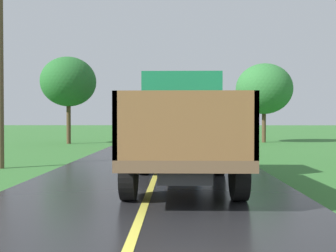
{
  "coord_description": "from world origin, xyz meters",
  "views": [
    {
      "loc": [
        0.57,
        -0.51,
        1.63
      ],
      "look_at": [
        0.29,
        12.19,
        1.4
      ],
      "focal_mm": 40.64,
      "sensor_mm": 36.0,
      "label": 1
    }
  ],
  "objects_px": {
    "banana_truck_near": "(182,126)",
    "banana_truck_far": "(173,122)",
    "utility_pole_roadside": "(0,59)",
    "roadside_tree_mid_right": "(68,82)",
    "roadside_tree_far_left": "(264,89)"
  },
  "relations": [
    {
      "from": "utility_pole_roadside",
      "to": "banana_truck_far",
      "type": "bearing_deg",
      "value": 49.15
    },
    {
      "from": "banana_truck_near",
      "to": "banana_truck_far",
      "type": "xyz_separation_m",
      "value": [
        -0.33,
        9.29,
        0.0
      ]
    },
    {
      "from": "banana_truck_near",
      "to": "banana_truck_far",
      "type": "distance_m",
      "value": 9.3
    },
    {
      "from": "roadside_tree_mid_right",
      "to": "roadside_tree_far_left",
      "type": "xyz_separation_m",
      "value": [
        13.28,
        1.72,
        -0.36
      ]
    },
    {
      "from": "roadside_tree_far_left",
      "to": "banana_truck_far",
      "type": "bearing_deg",
      "value": -128.89
    },
    {
      "from": "banana_truck_near",
      "to": "utility_pole_roadside",
      "type": "xyz_separation_m",
      "value": [
        -5.94,
        2.8,
        2.16
      ]
    },
    {
      "from": "banana_truck_far",
      "to": "roadside_tree_mid_right",
      "type": "bearing_deg",
      "value": 138.69
    },
    {
      "from": "banana_truck_far",
      "to": "utility_pole_roadside",
      "type": "bearing_deg",
      "value": -130.85
    },
    {
      "from": "roadside_tree_mid_right",
      "to": "roadside_tree_far_left",
      "type": "bearing_deg",
      "value": 7.37
    },
    {
      "from": "banana_truck_near",
      "to": "roadside_tree_mid_right",
      "type": "bearing_deg",
      "value": 115.31
    },
    {
      "from": "banana_truck_near",
      "to": "banana_truck_far",
      "type": "relative_size",
      "value": 1.0
    },
    {
      "from": "utility_pole_roadside",
      "to": "banana_truck_near",
      "type": "bearing_deg",
      "value": -25.23
    },
    {
      "from": "banana_truck_near",
      "to": "roadside_tree_mid_right",
      "type": "height_order",
      "value": "roadside_tree_mid_right"
    },
    {
      "from": "utility_pole_roadside",
      "to": "roadside_tree_mid_right",
      "type": "bearing_deg",
      "value": 96.1
    },
    {
      "from": "utility_pole_roadside",
      "to": "roadside_tree_mid_right",
      "type": "xyz_separation_m",
      "value": [
        -1.35,
        12.61,
        0.47
      ]
    }
  ]
}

